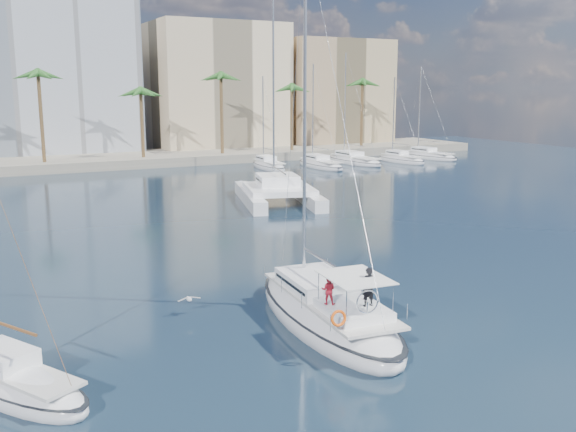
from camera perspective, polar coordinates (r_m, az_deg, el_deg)
ground at (r=32.51m, az=2.43°, el=-6.89°), size 160.00×160.00×0.00m
quay at (r=89.63m, az=-17.37°, el=4.67°), size 120.00×14.00×1.20m
building_beige at (r=103.75m, az=-6.35°, el=11.15°), size 20.00×14.00×20.00m
building_tan_right at (r=110.81m, az=3.91°, el=10.68°), size 18.00×12.00×18.00m
palm_centre at (r=85.18m, az=-17.27°, el=10.90°), size 3.60×3.60×12.30m
palm_right at (r=97.26m, az=3.23°, el=11.36°), size 3.60×3.60×12.30m
main_sloop at (r=28.25m, az=3.42°, el=-8.61°), size 4.87×12.13×17.55m
small_sloop at (r=24.09m, az=-23.08°, el=-13.54°), size 5.31×7.16×10.02m
catamaran at (r=57.82m, az=-0.90°, el=2.36°), size 9.48×13.81×18.26m
seagull at (r=29.60m, az=-8.79°, el=-7.29°), size 1.09×0.47×0.20m
moored_yacht_a at (r=82.46m, az=-1.72°, el=4.23°), size 3.37×9.52×11.90m
moored_yacht_b at (r=83.73m, az=2.90°, el=4.33°), size 3.32×10.83×13.72m
moored_yacht_c at (r=88.81m, az=5.89°, el=4.68°), size 3.98×12.33×15.54m
moored_yacht_d at (r=90.93m, az=10.02°, el=4.72°), size 3.52×9.55×11.90m
moored_yacht_e at (r=96.52m, az=12.39°, el=5.01°), size 4.61×11.11×13.72m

